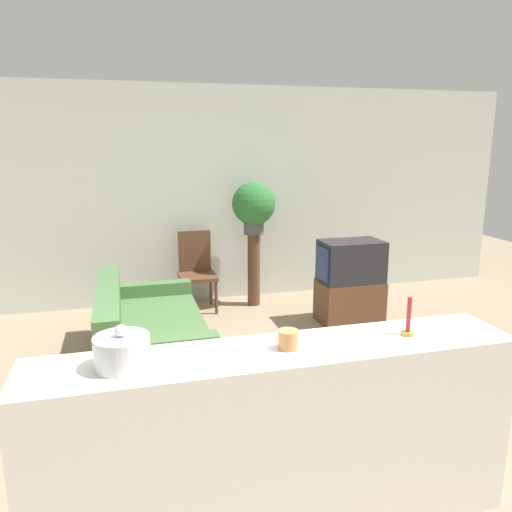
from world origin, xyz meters
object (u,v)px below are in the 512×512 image
at_px(television, 351,261).
at_px(wooden_chair, 196,268).
at_px(decorative_bowl, 122,351).
at_px(potted_plant, 254,205).
at_px(couch, 148,336).

height_order(television, wooden_chair, wooden_chair).
bearing_deg(decorative_bowl, television, 48.03).
height_order(television, potted_plant, potted_plant).
bearing_deg(couch, decorative_bowl, -95.10).
xyz_separation_m(television, wooden_chair, (-1.60, 0.92, -0.19)).
relative_size(couch, potted_plant, 2.73).
bearing_deg(decorative_bowl, couch, 84.90).
height_order(wooden_chair, decorative_bowl, decorative_bowl).
relative_size(television, wooden_chair, 0.73).
xyz_separation_m(couch, potted_plant, (1.39, 1.39, 1.00)).
height_order(potted_plant, decorative_bowl, potted_plant).
relative_size(wooden_chair, decorative_bowl, 3.75).
bearing_deg(wooden_chair, television, -29.99).
xyz_separation_m(television, decorative_bowl, (-2.48, -2.75, 0.37)).
height_order(couch, wooden_chair, wooden_chair).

